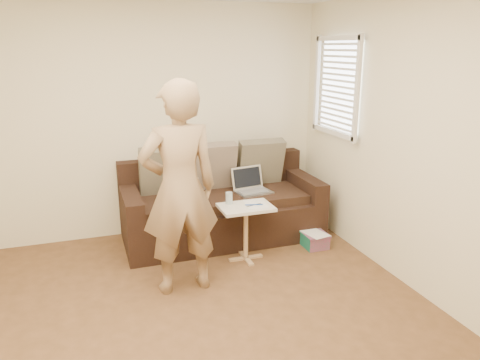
{
  "coord_description": "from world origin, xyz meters",
  "views": [
    {
      "loc": [
        -0.71,
        -2.96,
        2.11
      ],
      "look_at": [
        0.8,
        1.4,
        0.78
      ],
      "focal_mm": 34.57,
      "sensor_mm": 36.0,
      "label": 1
    }
  ],
  "objects_px": {
    "sofa": "(222,202)",
    "drinking_glass": "(229,198)",
    "laptop_silver": "(254,193)",
    "side_table": "(246,233)",
    "laptop_white": "(191,202)",
    "striped_box": "(315,240)",
    "person": "(180,189)"
  },
  "relations": [
    {
      "from": "sofa",
      "to": "drinking_glass",
      "type": "bearing_deg",
      "value": -99.05
    },
    {
      "from": "drinking_glass",
      "to": "laptop_silver",
      "type": "bearing_deg",
      "value": 45.29
    },
    {
      "from": "side_table",
      "to": "laptop_white",
      "type": "bearing_deg",
      "value": 132.65
    },
    {
      "from": "sofa",
      "to": "drinking_glass",
      "type": "distance_m",
      "value": 0.56
    },
    {
      "from": "sofa",
      "to": "striped_box",
      "type": "bearing_deg",
      "value": -34.37
    },
    {
      "from": "laptop_silver",
      "to": "side_table",
      "type": "distance_m",
      "value": 0.67
    },
    {
      "from": "sofa",
      "to": "laptop_silver",
      "type": "distance_m",
      "value": 0.37
    },
    {
      "from": "sofa",
      "to": "person",
      "type": "relative_size",
      "value": 1.17
    },
    {
      "from": "side_table",
      "to": "striped_box",
      "type": "height_order",
      "value": "side_table"
    },
    {
      "from": "drinking_glass",
      "to": "person",
      "type": "bearing_deg",
      "value": -140.95
    },
    {
      "from": "laptop_white",
      "to": "drinking_glass",
      "type": "bearing_deg",
      "value": -62.03
    },
    {
      "from": "drinking_glass",
      "to": "striped_box",
      "type": "distance_m",
      "value": 1.11
    },
    {
      "from": "drinking_glass",
      "to": "striped_box",
      "type": "height_order",
      "value": "drinking_glass"
    },
    {
      "from": "laptop_white",
      "to": "sofa",
      "type": "bearing_deg",
      "value": 8.05
    },
    {
      "from": "laptop_white",
      "to": "drinking_glass",
      "type": "relative_size",
      "value": 2.51
    },
    {
      "from": "laptop_white",
      "to": "person",
      "type": "xyz_separation_m",
      "value": [
        -0.29,
        -0.85,
        0.42
      ]
    },
    {
      "from": "person",
      "to": "side_table",
      "type": "xyz_separation_m",
      "value": [
        0.74,
        0.37,
        -0.65
      ]
    },
    {
      "from": "person",
      "to": "side_table",
      "type": "bearing_deg",
      "value": -156.48
    },
    {
      "from": "laptop_silver",
      "to": "laptop_white",
      "type": "distance_m",
      "value": 0.74
    },
    {
      "from": "sofa",
      "to": "side_table",
      "type": "relative_size",
      "value": 3.79
    },
    {
      "from": "laptop_white",
      "to": "drinking_glass",
      "type": "xyz_separation_m",
      "value": [
        0.31,
        -0.37,
        0.12
      ]
    },
    {
      "from": "person",
      "to": "laptop_silver",
      "type": "bearing_deg",
      "value": -141.18
    },
    {
      "from": "person",
      "to": "side_table",
      "type": "relative_size",
      "value": 3.24
    },
    {
      "from": "laptop_silver",
      "to": "person",
      "type": "height_order",
      "value": "person"
    },
    {
      "from": "laptop_white",
      "to": "person",
      "type": "relative_size",
      "value": 0.16
    },
    {
      "from": "drinking_glass",
      "to": "striped_box",
      "type": "relative_size",
      "value": 0.46
    },
    {
      "from": "laptop_silver",
      "to": "laptop_white",
      "type": "xyz_separation_m",
      "value": [
        -0.74,
        -0.07,
        0.0
      ]
    },
    {
      "from": "side_table",
      "to": "drinking_glass",
      "type": "distance_m",
      "value": 0.39
    },
    {
      "from": "sofa",
      "to": "laptop_silver",
      "type": "relative_size",
      "value": 5.65
    },
    {
      "from": "side_table",
      "to": "laptop_silver",
      "type": "bearing_deg",
      "value": 62.05
    },
    {
      "from": "laptop_silver",
      "to": "striped_box",
      "type": "relative_size",
      "value": 1.5
    },
    {
      "from": "sofa",
      "to": "striped_box",
      "type": "relative_size",
      "value": 8.47
    }
  ]
}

